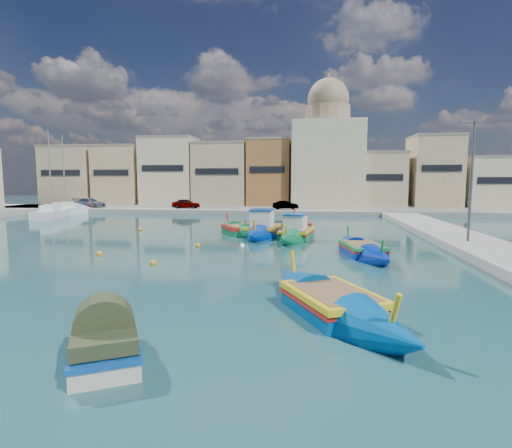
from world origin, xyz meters
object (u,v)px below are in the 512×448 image
(luzzu_cyan_mid, at_px, (296,227))
(luzzu_blue_south, at_px, (363,251))
(church_block, at_px, (327,152))
(luzzu_green, at_px, (240,231))
(tender_near, at_px, (105,344))
(quay_street_lamp, at_px, (470,180))
(luzzu_turquoise_cabin, at_px, (297,234))
(yacht_midnorth, at_px, (57,214))
(luzzu_cyan_south, at_px, (332,305))
(yacht_north, at_px, (75,211))
(luzzu_blue_cabin, at_px, (263,231))

(luzzu_cyan_mid, bearing_deg, luzzu_blue_south, -69.06)
(church_block, height_order, luzzu_green, church_block)
(luzzu_cyan_mid, height_order, tender_near, luzzu_cyan_mid)
(quay_street_lamp, xyz_separation_m, luzzu_turquoise_cabin, (-10.81, 3.20, -3.98))
(luzzu_cyan_mid, height_order, luzzu_blue_south, luzzu_cyan_mid)
(yacht_midnorth, bearing_deg, luzzu_cyan_south, -44.88)
(luzzu_blue_south, xyz_separation_m, luzzu_cyan_south, (-2.32, -10.66, 0.04))
(yacht_midnorth, bearing_deg, quay_street_lamp, -22.49)
(yacht_north, bearing_deg, church_block, 22.41)
(luzzu_blue_cabin, distance_m, yacht_north, 30.85)
(luzzu_turquoise_cabin, relative_size, luzzu_blue_south, 1.10)
(luzzu_turquoise_cabin, distance_m, luzzu_green, 4.93)
(quay_street_lamp, distance_m, tender_near, 23.41)
(quay_street_lamp, bearing_deg, luzzu_turquoise_cabin, 163.48)
(quay_street_lamp, relative_size, luzzu_cyan_mid, 0.83)
(luzzu_cyan_mid, xyz_separation_m, yacht_midnorth, (-27.89, 7.95, 0.13))
(luzzu_green, bearing_deg, church_block, 74.66)
(luzzu_turquoise_cabin, bearing_deg, luzzu_blue_cabin, 155.78)
(luzzu_blue_south, distance_m, yacht_midnorth, 37.34)
(luzzu_cyan_mid, xyz_separation_m, luzzu_green, (-4.40, -3.25, -0.03))
(luzzu_blue_south, height_order, yacht_north, yacht_north)
(yacht_midnorth, bearing_deg, yacht_north, 98.94)
(quay_street_lamp, relative_size, tender_near, 2.49)
(luzzu_green, xyz_separation_m, tender_near, (0.71, -22.70, 0.16))
(tender_near, relative_size, yacht_north, 0.30)
(luzzu_green, bearing_deg, luzzu_cyan_south, -71.11)
(luzzu_cyan_south, bearing_deg, luzzu_green, 108.89)
(luzzu_blue_cabin, height_order, yacht_midnorth, yacht_midnorth)
(quay_street_lamp, distance_m, yacht_north, 44.90)
(luzzu_turquoise_cabin, relative_size, luzzu_blue_cabin, 1.00)
(luzzu_blue_south, bearing_deg, luzzu_cyan_south, -102.27)
(quay_street_lamp, height_order, luzzu_cyan_south, quay_street_lamp)
(luzzu_blue_cabin, height_order, luzzu_cyan_mid, luzzu_blue_cabin)
(quay_street_lamp, xyz_separation_m, luzzu_blue_cabin, (-13.46, 4.40, -3.94))
(tender_near, distance_m, yacht_midnorth, 41.64)
(church_block, distance_m, luzzu_green, 31.24)
(church_block, bearing_deg, luzzu_green, -105.34)
(church_block, distance_m, quay_street_lamp, 35.04)
(quay_street_lamp, xyz_separation_m, yacht_midnorth, (-38.91, 16.11, -3.91))
(luzzu_cyan_mid, bearing_deg, yacht_north, 156.29)
(quay_street_lamp, relative_size, luzzu_blue_south, 0.94)
(luzzu_cyan_south, xyz_separation_m, tender_near, (-5.62, -4.20, 0.14))
(luzzu_turquoise_cabin, bearing_deg, yacht_midnorth, 155.34)
(luzzu_green, height_order, luzzu_blue_south, luzzu_green)
(luzzu_cyan_mid, distance_m, tender_near, 26.20)
(church_block, relative_size, luzzu_cyan_south, 2.18)
(luzzu_turquoise_cabin, relative_size, luzzu_green, 1.19)
(luzzu_cyan_mid, relative_size, luzzu_cyan_south, 1.11)
(luzzu_cyan_mid, relative_size, luzzu_blue_south, 1.14)
(luzzu_turquoise_cabin, xyz_separation_m, luzzu_green, (-4.62, 1.71, -0.08))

